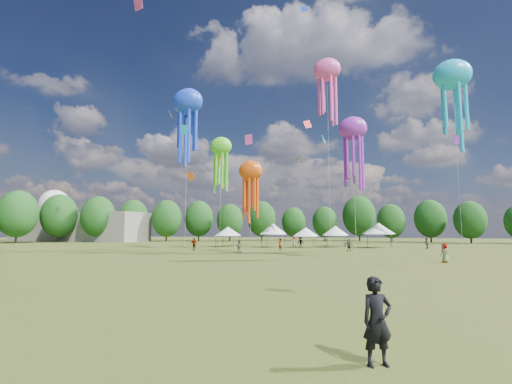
% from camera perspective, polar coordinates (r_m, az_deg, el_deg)
% --- Properties ---
extents(ground, '(300.00, 300.00, 0.00)m').
position_cam_1_polar(ground, '(14.36, -16.19, -17.84)').
color(ground, '#384416').
rests_on(ground, ground).
extents(observer_main, '(0.84, 0.74, 1.93)m').
position_cam_1_polar(observer_main, '(8.92, 18.67, -18.80)').
color(observer_main, black).
rests_on(observer_main, ground).
extents(spectator_near, '(0.82, 0.66, 1.60)m').
position_cam_1_polar(spectator_near, '(49.52, -2.76, -8.68)').
color(spectator_near, gray).
rests_on(spectator_near, ground).
extents(spectators_far, '(35.46, 33.13, 1.89)m').
position_cam_1_polar(spectators_far, '(58.06, 10.48, -8.11)').
color(spectators_far, gray).
rests_on(spectators_far, ground).
extents(festival_tents, '(32.39, 9.58, 4.38)m').
position_cam_1_polar(festival_tents, '(66.41, 8.40, -6.00)').
color(festival_tents, '#47474C').
rests_on(festival_tents, ground).
extents(show_kites, '(44.69, 23.06, 29.80)m').
position_cam_1_polar(show_kites, '(56.34, 10.10, 12.30)').
color(show_kites, '#59E726').
rests_on(show_kites, ground).
extents(small_kites, '(74.13, 61.26, 43.90)m').
position_cam_1_polar(small_kites, '(60.87, 7.05, 20.71)').
color(small_kites, '#59E726').
rests_on(small_kites, ground).
extents(treeline, '(201.57, 95.24, 13.43)m').
position_cam_1_polar(treeline, '(75.26, 8.59, -3.38)').
color(treeline, '#38281C').
rests_on(treeline, ground).
extents(hangar, '(40.00, 12.00, 8.00)m').
position_cam_1_polar(hangar, '(115.62, -26.25, -5.03)').
color(hangar, gray).
rests_on(hangar, ground).
extents(radome, '(9.00, 9.00, 16.00)m').
position_cam_1_polar(radome, '(131.39, -29.38, -2.32)').
color(radome, white).
rests_on(radome, ground).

